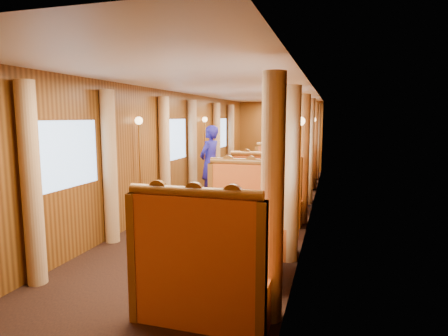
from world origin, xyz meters
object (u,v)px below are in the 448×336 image
at_px(banquette_near_fwd, 201,279).
at_px(table_mid, 274,193).
at_px(rose_vase_mid, 274,166).
at_px(passenger, 280,170).
at_px(banquette_mid_fwd, 266,201).
at_px(banquette_mid_aft, 281,182).
at_px(tea_tray, 221,217).
at_px(teapot_right, 222,216).
at_px(table_near, 230,248).
at_px(teapot_left, 212,214).
at_px(rose_vase_far, 294,152).
at_px(teapot_back, 221,211).
at_px(banquette_far_aft, 296,164).
at_px(fruit_plate, 252,222).
at_px(table_far, 292,170).
at_px(banquette_near_aft, 248,222).
at_px(steward, 210,163).
at_px(banquette_far_fwd, 288,173).

height_order(banquette_near_fwd, table_mid, banquette_near_fwd).
distance_m(banquette_near_fwd, rose_vase_mid, 4.55).
bearing_deg(table_mid, passenger, 90.00).
relative_size(banquette_mid_fwd, banquette_mid_aft, 1.00).
relative_size(tea_tray, teapot_right, 2.12).
bearing_deg(table_near, teapot_left, -146.59).
xyz_separation_m(banquette_near_fwd, rose_vase_far, (0.01, 8.04, 0.50)).
relative_size(banquette_mid_fwd, teapot_left, 8.32).
bearing_deg(rose_vase_far, teapot_left, -91.58).
bearing_deg(teapot_back, teapot_left, -131.21).
distance_m(teapot_right, teapot_back, 0.22).
height_order(banquette_far_aft, passenger, banquette_far_aft).
relative_size(table_near, passenger, 1.38).
bearing_deg(passenger, table_near, -90.00).
bearing_deg(tea_tray, banquette_far_aft, 89.34).
xyz_separation_m(table_near, fruit_plate, (0.31, -0.15, 0.39)).
bearing_deg(table_near, banquette_far_aft, 90.00).
xyz_separation_m(table_far, banquette_far_aft, (0.00, 1.01, 0.05)).
relative_size(banquette_near_aft, banquette_mid_fwd, 1.00).
relative_size(banquette_far_aft, fruit_plate, 6.20).
distance_m(table_mid, banquette_mid_aft, 1.02).
relative_size(banquette_near_aft, steward, 0.76).
relative_size(tea_tray, passenger, 0.45).
relative_size(banquette_far_aft, tea_tray, 3.94).
xyz_separation_m(table_mid, rose_vase_far, (0.01, 3.53, 0.55)).
distance_m(banquette_mid_aft, fruit_plate, 4.68).
height_order(banquette_mid_fwd, teapot_back, banquette_mid_fwd).
bearing_deg(tea_tray, fruit_plate, -15.55).
relative_size(banquette_near_aft, teapot_back, 8.63).
distance_m(banquette_mid_fwd, rose_vase_mid, 1.14).
bearing_deg(rose_vase_far, rose_vase_mid, -90.57).
distance_m(banquette_near_aft, fruit_plate, 1.25).
bearing_deg(banquette_far_aft, table_mid, -90.00).
height_order(table_mid, tea_tray, tea_tray).
bearing_deg(banquette_near_aft, steward, 117.79).
relative_size(rose_vase_far, steward, 0.21).
height_order(table_near, table_mid, same).
relative_size(banquette_near_fwd, banquette_far_fwd, 1.00).
bearing_deg(teapot_back, steward, 86.25).
distance_m(rose_vase_mid, rose_vase_far, 3.52).
bearing_deg(passenger, teapot_right, -90.66).
bearing_deg(teapot_left, teapot_back, 82.81).
bearing_deg(table_near, banquette_near_fwd, -90.00).
distance_m(banquette_far_aft, rose_vase_far, 1.11).
bearing_deg(teapot_back, table_near, -47.40).
bearing_deg(banquette_near_fwd, teapot_back, 96.86).
bearing_deg(rose_vase_mid, teapot_left, -92.56).
height_order(banquette_far_fwd, rose_vase_far, banquette_far_fwd).
distance_m(banquette_far_aft, fruit_plate, 8.17).
distance_m(banquette_far_aft, passenger, 3.73).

